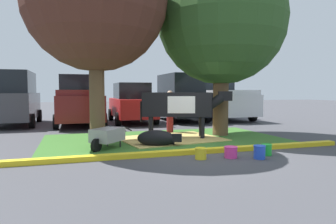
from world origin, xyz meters
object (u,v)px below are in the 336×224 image
bucket_yellow (201,153)px  pickup_truck_maroon (79,101)px  shade_tree_right (222,21)px  wheelbarrow (107,135)px  cow_holstein (180,105)px  sedan_red (132,103)px  suv_dark_grey (13,98)px  suv_black (180,97)px  person_handler (170,110)px  shade_tree_left (95,0)px  bucket_pink (231,152)px  calf_lying (157,138)px  bucket_green (267,149)px  pickup_truck_black (220,100)px  bucket_blue (259,152)px

bucket_yellow → pickup_truck_maroon: size_ratio=0.05×
shade_tree_right → wheelbarrow: 5.82m
cow_holstein → sedan_red: sedan_red is taller
shade_tree_right → sedan_red: shade_tree_right is taller
bucket_yellow → suv_dark_grey: 10.83m
wheelbarrow → suv_black: size_ratio=0.30×
shade_tree_right → person_handler: 3.78m
shade_tree_left → sedan_red: 7.23m
cow_holstein → suv_black: (2.13, 5.93, 0.12)m
wheelbarrow → bucket_yellow: 2.77m
shade_tree_left → pickup_truck_maroon: bearing=93.6°
suv_dark_grey → pickup_truck_maroon: 2.99m
shade_tree_left → bucket_pink: bearing=-46.0°
person_handler → wheelbarrow: bearing=-135.1°
shade_tree_left → cow_holstein: shade_tree_left is taller
shade_tree_left → calf_lying: (1.62, -1.02, -4.08)m
bucket_green → pickup_truck_black: (3.52, 9.47, 0.97)m
wheelbarrow → sedan_red: bearing=73.9°
suv_black → bucket_pink: bearing=-102.1°
bucket_green → suv_black: (0.97, 9.20, 1.12)m
bucket_yellow → calf_lying: bearing=105.6°
pickup_truck_maroon → suv_black: (5.25, 0.23, 0.16)m
shade_tree_right → pickup_truck_black: size_ratio=1.19×
person_handler → suv_dark_grey: suv_dark_grey is taller
bucket_pink → bucket_blue: (0.59, -0.31, 0.03)m
sedan_red → suv_black: bearing=3.0°
bucket_pink → pickup_truck_maroon: 9.57m
person_handler → bucket_blue: 5.09m
sedan_red → bucket_yellow: bearing=-90.3°
shade_tree_right → bucket_yellow: shade_tree_right is taller
suv_black → cow_holstein: bearing=-109.7°
cow_holstein → bucket_green: bearing=-70.5°
person_handler → bucket_yellow: person_handler is taller
bucket_yellow → bucket_pink: bearing=-5.7°
calf_lying → pickup_truck_maroon: bearing=106.0°
person_handler → bucket_pink: size_ratio=4.88×
bucket_pink → suv_black: (1.97, 9.17, 1.13)m
shade_tree_left → bucket_blue: (3.50, -3.32, -4.15)m
shade_tree_right → pickup_truck_black: shade_tree_right is taller
wheelbarrow → sedan_red: 7.34m
bucket_green → pickup_truck_maroon: pickup_truck_maroon is taller
wheelbarrow → bucket_green: size_ratio=4.87×
shade_tree_right → calf_lying: shade_tree_right is taller
shade_tree_left → suv_dark_grey: (-3.34, 6.34, -3.05)m
bucket_green → shade_tree_right: bearing=81.8°
bucket_pink → sedan_red: bearing=94.5°
shade_tree_left → suv_dark_grey: size_ratio=1.41×
bucket_yellow → sedan_red: sedan_red is taller
person_handler → pickup_truck_maroon: pickup_truck_maroon is taller
shade_tree_right → bucket_green: 5.31m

